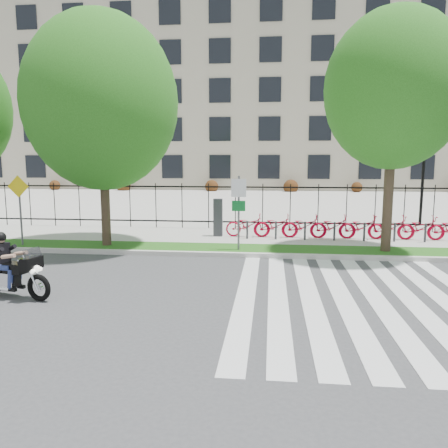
# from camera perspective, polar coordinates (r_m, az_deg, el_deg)

# --- Properties ---
(ground) EXTENTS (120.00, 120.00, 0.00)m
(ground) POSITION_cam_1_polar(r_m,az_deg,el_deg) (10.78, -9.04, -8.83)
(ground) COLOR #3B3B3E
(ground) RESTS_ON ground
(curb) EXTENTS (60.00, 0.20, 0.15)m
(curb) POSITION_cam_1_polar(r_m,az_deg,el_deg) (14.63, -4.85, -3.89)
(curb) COLOR beige
(curb) RESTS_ON ground
(grass_verge) EXTENTS (60.00, 1.50, 0.15)m
(grass_verge) POSITION_cam_1_polar(r_m,az_deg,el_deg) (15.45, -4.25, -3.23)
(grass_verge) COLOR #225615
(grass_verge) RESTS_ON ground
(sidewalk) EXTENTS (60.00, 3.50, 0.15)m
(sidewalk) POSITION_cam_1_polar(r_m,az_deg,el_deg) (17.87, -2.81, -1.64)
(sidewalk) COLOR #A8A59D
(sidewalk) RESTS_ON ground
(plaza) EXTENTS (80.00, 34.00, 0.10)m
(plaza) POSITION_cam_1_polar(r_m,az_deg,el_deg) (35.18, 1.64, 3.24)
(plaza) COLOR #A8A59D
(plaza) RESTS_ON ground
(crosswalk_stripes) EXTENTS (5.70, 8.00, 0.01)m
(crosswalk_stripes) POSITION_cam_1_polar(r_m,az_deg,el_deg) (10.63, 17.33, -9.34)
(crosswalk_stripes) COLOR silver
(crosswalk_stripes) RESTS_ON ground
(iron_fence) EXTENTS (30.00, 0.06, 2.00)m
(iron_fence) POSITION_cam_1_polar(r_m,az_deg,el_deg) (19.44, -2.03, 2.37)
(iron_fence) COLOR black
(iron_fence) RESTS_ON sidewalk
(office_building) EXTENTS (60.00, 21.90, 20.15)m
(office_building) POSITION_cam_1_polar(r_m,az_deg,el_deg) (55.34, 3.37, 15.37)
(office_building) COLOR #ADA38C
(office_building) RESTS_ON ground
(lamp_post_right) EXTENTS (1.06, 0.70, 4.25)m
(lamp_post_right) POSITION_cam_1_polar(r_m,az_deg,el_deg) (23.10, 24.67, 7.68)
(lamp_post_right) COLOR black
(lamp_post_right) RESTS_ON ground
(street_tree_1) EXTENTS (5.27, 5.27, 8.02)m
(street_tree_1) POSITION_cam_1_polar(r_m,az_deg,el_deg) (16.11, -15.73, 15.05)
(street_tree_1) COLOR #31221B
(street_tree_1) RESTS_ON grass_verge
(street_tree_2) EXTENTS (4.43, 4.43, 7.79)m
(street_tree_2) POSITION_cam_1_polar(r_m,az_deg,el_deg) (15.54, 21.32, 16.00)
(street_tree_2) COLOR #31221B
(street_tree_2) RESTS_ON grass_verge
(bike_share_station) EXTENTS (9.95, 0.85, 1.50)m
(bike_share_station) POSITION_cam_1_polar(r_m,az_deg,el_deg) (17.56, 15.52, -0.32)
(bike_share_station) COLOR #2D2D33
(bike_share_station) RESTS_ON sidewalk
(sign_pole_regulatory) EXTENTS (0.50, 0.09, 2.50)m
(sign_pole_regulatory) POSITION_cam_1_polar(r_m,az_deg,el_deg) (14.62, 1.93, 2.74)
(sign_pole_regulatory) COLOR #59595B
(sign_pole_regulatory) RESTS_ON grass_verge
(sign_pole_warning) EXTENTS (0.78, 0.09, 2.49)m
(sign_pole_warning) POSITION_cam_1_polar(r_m,az_deg,el_deg) (17.06, -25.15, 2.76)
(sign_pole_warning) COLOR #59595B
(sign_pole_warning) RESTS_ON grass_verge
(motorcycle_rider) EXTENTS (2.35, 1.01, 1.84)m
(motorcycle_rider) POSITION_cam_1_polar(r_m,az_deg,el_deg) (11.33, -26.43, -5.55)
(motorcycle_rider) COLOR black
(motorcycle_rider) RESTS_ON ground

